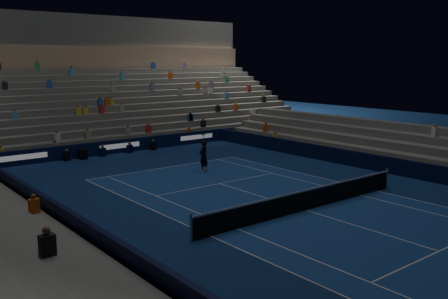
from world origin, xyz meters
TOP-DOWN VIEW (x-y plane):
  - ground at (0.00, 0.00)m, footprint 90.00×90.00m
  - court_surface at (0.00, 0.00)m, footprint 10.97×23.77m
  - sponsor_barrier_far at (0.00, 18.50)m, footprint 44.00×0.25m
  - sponsor_barrier_east at (9.70, 0.00)m, footprint 0.25×37.00m
  - sponsor_barrier_west at (-9.70, 0.00)m, footprint 0.25×37.00m
  - grandstand_main at (0.00, 27.90)m, footprint 44.00×15.20m
  - grandstand_west at (-13.17, 0.00)m, footprint 5.00×37.00m
  - tennis_net at (0.00, 0.00)m, footprint 12.90×0.10m
  - tennis_player at (1.16, 9.46)m, footprint 0.82×0.66m
  - broadcast_camera at (-3.07, 17.92)m, footprint 0.57×1.00m

SIDE VIEW (x-z plane):
  - ground at x=0.00m, z-range 0.00..0.00m
  - court_surface at x=0.00m, z-range 0.00..0.01m
  - broadcast_camera at x=-3.07m, z-range 0.01..0.68m
  - sponsor_barrier_far at x=0.00m, z-range 0.00..1.00m
  - sponsor_barrier_east at x=9.70m, z-range 0.00..1.00m
  - sponsor_barrier_west at x=-9.70m, z-range 0.00..1.00m
  - tennis_net at x=0.00m, z-range -0.05..1.05m
  - grandstand_west at x=-13.17m, z-range -0.33..2.17m
  - tennis_player at x=1.16m, z-range 0.00..1.94m
  - grandstand_main at x=0.00m, z-range -2.22..8.98m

